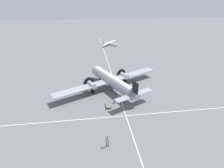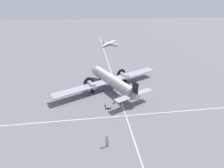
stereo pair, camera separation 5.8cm
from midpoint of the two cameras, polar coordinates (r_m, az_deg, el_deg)
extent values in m
plane|color=slate|center=(42.43, 0.04, -1.86)|extent=(300.00, 300.00, 0.00)
cube|color=silver|center=(42.58, 1.69, -1.75)|extent=(120.00, 0.16, 0.01)
cube|color=silver|center=(33.57, 2.48, -10.46)|extent=(0.16, 120.00, 0.01)
cylinder|color=#9399A3|center=(41.38, 0.04, 0.92)|extent=(15.02, 8.86, 2.37)
cylinder|color=silver|center=(41.11, 0.04, 1.74)|extent=(14.03, 7.89, 1.66)
sphere|color=#9399A3|center=(47.51, -5.12, 4.32)|extent=(2.25, 2.25, 2.25)
cylinder|color=#9399A3|center=(35.84, 6.88, -3.42)|extent=(3.30, 2.49, 1.30)
cube|color=black|center=(34.67, 7.62, -1.44)|extent=(1.60, 0.86, 2.73)
cube|color=#9399A3|center=(35.54, 7.28, -3.51)|extent=(5.22, 8.68, 0.10)
cube|color=#9399A3|center=(42.37, -0.80, 1.12)|extent=(14.27, 26.14, 0.20)
cylinder|color=#9399A3|center=(40.51, -6.65, -0.31)|extent=(2.95, 2.32, 1.30)
cylinder|color=black|center=(41.69, -7.57, 0.45)|extent=(1.22, 2.48, 2.74)
sphere|color=black|center=(41.79, -7.65, 0.52)|extent=(0.46, 0.46, 0.46)
cylinder|color=#9399A3|center=(45.03, 4.10, 2.68)|extent=(2.95, 2.32, 1.30)
cylinder|color=black|center=(46.10, 3.01, 3.30)|extent=(1.22, 2.48, 2.74)
sphere|color=black|center=(46.20, 2.91, 3.35)|extent=(0.46, 0.46, 0.46)
cylinder|color=#4C4C51|center=(40.75, -6.41, -1.69)|extent=(0.18, 0.18, 0.94)
cylinder|color=black|center=(40.97, -6.38, -2.27)|extent=(1.12, 0.75, 1.10)
cylinder|color=#4C4C51|center=(45.25, 4.26, 1.42)|extent=(0.18, 0.18, 0.94)
cylinder|color=black|center=(45.45, 4.24, 0.89)|extent=(1.12, 0.75, 1.10)
cylinder|color=#4C4C51|center=(46.72, -4.04, 1.96)|extent=(0.14, 0.14, 0.87)
cylinder|color=black|center=(46.91, -4.03, 1.47)|extent=(0.71, 0.47, 0.70)
cylinder|color=#2D2D33|center=(27.71, -1.26, -18.99)|extent=(0.13, 0.13, 0.87)
cylinder|color=#2D2D33|center=(27.66, -1.78, -19.11)|extent=(0.13, 0.13, 0.87)
cube|color=beige|center=(27.14, -1.54, -17.93)|extent=(0.28, 0.45, 0.65)
sphere|color=tan|center=(26.81, -1.55, -17.21)|extent=(0.29, 0.29, 0.29)
cylinder|color=beige|center=(27.22, -0.99, -17.86)|extent=(0.10, 0.10, 0.62)
cylinder|color=beige|center=(27.11, -2.09, -18.11)|extent=(0.10, 0.10, 0.62)
cube|color=navy|center=(27.02, -1.47, -17.96)|extent=(0.02, 0.05, 0.42)
cylinder|color=#2D2D33|center=(26.73, -1.56, -17.02)|extent=(0.36, 0.36, 0.07)
cube|color=#232328|center=(37.05, 2.71, -6.06)|extent=(0.39, 0.15, 0.49)
cube|color=black|center=(36.90, 2.72, -5.70)|extent=(0.14, 0.11, 0.02)
cube|color=maroon|center=(37.02, 0.76, -5.95)|extent=(0.44, 0.13, 0.61)
cube|color=#551515|center=(36.84, 0.77, -5.51)|extent=(0.16, 0.09, 0.02)
cube|color=#6B665B|center=(36.09, -1.21, -6.91)|extent=(2.16, 1.10, 0.04)
cube|color=#6B665B|center=(35.10, -0.98, -7.51)|extent=(0.06, 1.06, 0.04)
cylinder|color=#6B665B|center=(35.11, -1.79, -7.72)|extent=(0.04, 0.04, 0.22)
cylinder|color=#6B665B|center=(35.22, -0.17, -7.59)|extent=(0.04, 0.04, 0.22)
cylinder|color=black|center=(36.81, -2.03, -6.48)|extent=(0.28, 0.07, 0.28)
cylinder|color=black|center=(36.90, -0.72, -6.38)|extent=(0.28, 0.07, 0.28)
cylinder|color=black|center=(35.47, -1.71, -7.90)|extent=(0.28, 0.07, 0.28)
cylinder|color=black|center=(35.56, -0.35, -7.78)|extent=(0.28, 0.07, 0.28)
cylinder|color=white|center=(83.15, -0.52, 13.10)|extent=(4.89, 6.23, 0.87)
sphere|color=black|center=(84.97, -2.76, 13.37)|extent=(0.78, 0.78, 0.78)
cube|color=white|center=(83.25, -0.77, 13.39)|extent=(9.24, 7.17, 0.08)
cube|color=white|center=(81.41, 1.67, 13.30)|extent=(0.42, 0.54, 1.13)
cube|color=white|center=(81.54, 1.66, 12.91)|extent=(3.12, 2.49, 0.04)
cylinder|color=black|center=(84.53, -2.05, 12.86)|extent=(0.23, 0.27, 0.28)
cylinder|color=#4C4C51|center=(84.50, -2.05, 12.93)|extent=(0.06, 0.06, 0.21)
cylinder|color=black|center=(82.45, -0.55, 12.52)|extent=(0.23, 0.27, 0.28)
cylinder|color=#4C4C51|center=(82.43, -0.55, 12.59)|extent=(0.06, 0.06, 0.21)
cylinder|color=black|center=(83.79, -0.01, 12.75)|extent=(0.23, 0.27, 0.28)
cylinder|color=#4C4C51|center=(83.77, -0.01, 12.82)|extent=(0.06, 0.06, 0.21)
cube|color=orange|center=(39.80, 7.57, -4.17)|extent=(0.35, 0.35, 0.03)
cone|color=orange|center=(39.69, 7.59, -3.90)|extent=(0.29, 0.29, 0.46)
camera|label=1|loc=(0.03, -89.96, 0.02)|focal=28.00mm
camera|label=2|loc=(0.03, 90.04, -0.02)|focal=28.00mm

